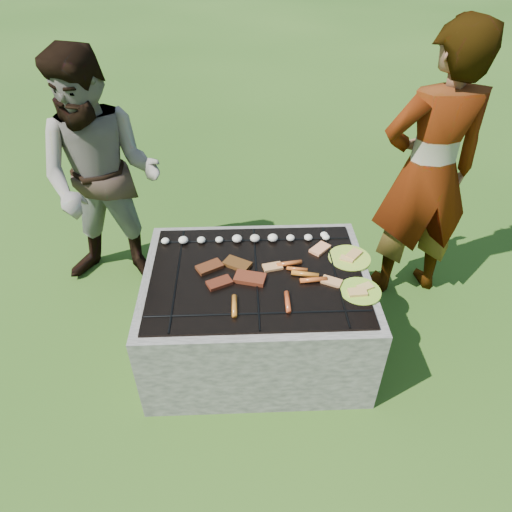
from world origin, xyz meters
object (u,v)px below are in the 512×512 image
at_px(plate_far, 350,258).
at_px(bystander, 103,179).
at_px(fire_pit, 256,314).
at_px(cook, 428,174).
at_px(plate_near, 360,291).

distance_m(plate_far, bystander, 1.68).
relative_size(fire_pit, bystander, 0.78).
distance_m(plate_far, cook, 0.77).
relative_size(cook, bystander, 1.11).
bearing_deg(fire_pit, plate_near, -16.87).
height_order(plate_far, cook, cook).
xyz_separation_m(plate_near, bystander, (-1.55, 0.91, 0.23)).
relative_size(fire_pit, plate_near, 5.18).
bearing_deg(cook, fire_pit, 20.84).
xyz_separation_m(plate_near, cook, (0.55, 0.73, 0.32)).
height_order(plate_far, bystander, bystander).
xyz_separation_m(plate_far, bystander, (-1.55, 0.62, 0.23)).
bearing_deg(plate_near, bystander, 149.55).
bearing_deg(fire_pit, cook, 26.88).
bearing_deg(fire_pit, plate_far, 12.32).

